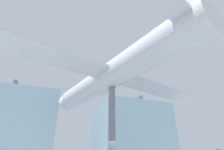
{
  "coord_description": "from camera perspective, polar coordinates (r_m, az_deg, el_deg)",
  "views": [
    {
      "loc": [
        -3.97,
        -10.99,
        1.45
      ],
      "look_at": [
        0.0,
        0.0,
        7.14
      ],
      "focal_mm": 28.0,
      "sensor_mm": 36.0,
      "label": 1
    }
  ],
  "objects": [
    {
      "name": "support_pylon_central",
      "position": [
        11.8,
        0.0,
        -17.99
      ],
      "size": [
        0.45,
        0.45,
        6.17
      ],
      "color": "slate",
      "rests_on": "ground_plane"
    },
    {
      "name": "suspended_airplane",
      "position": [
        13.18,
        -0.63,
        -0.34
      ],
      "size": [
        19.44,
        16.44,
        3.32
      ],
      "rotation": [
        0.0,
        0.0,
        0.28
      ],
      "color": "#B2B7BC",
      "rests_on": "support_pylon_central"
    },
    {
      "name": "glass_pavilion_left",
      "position": [
        26.63,
        -30.14,
        -15.78
      ],
      "size": [
        10.36,
        10.44,
        9.86
      ],
      "color": "#7593A3",
      "rests_on": "ground_plane"
    },
    {
      "name": "glass_pavilion_right",
      "position": [
        28.98,
        5.47,
        -19.53
      ],
      "size": [
        10.36,
        10.44,
        9.86
      ],
      "color": "#7593A3",
      "rests_on": "ground_plane"
    }
  ]
}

